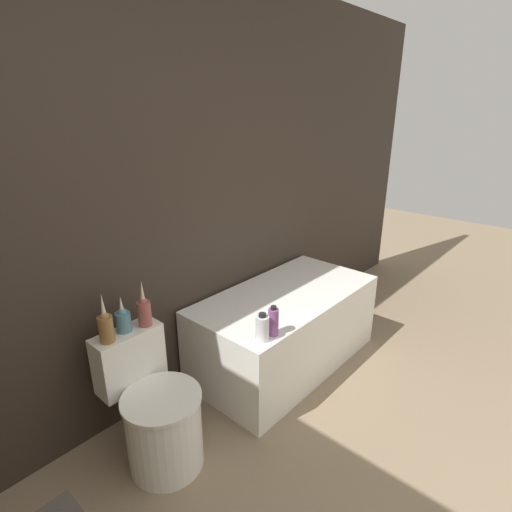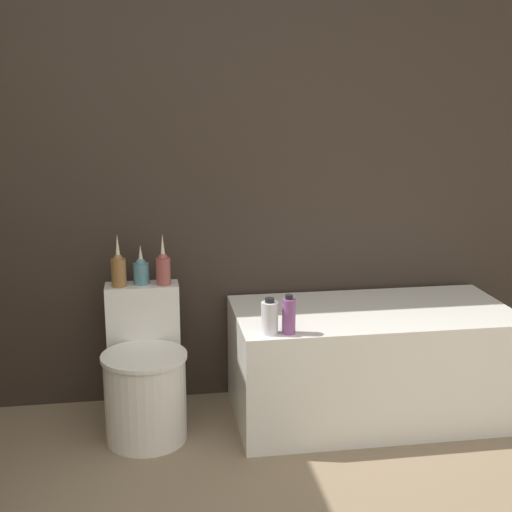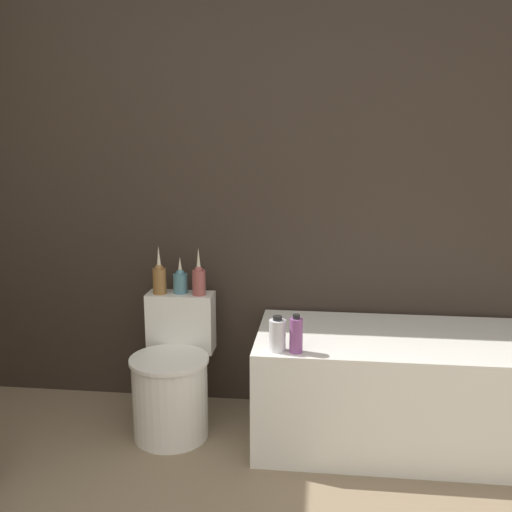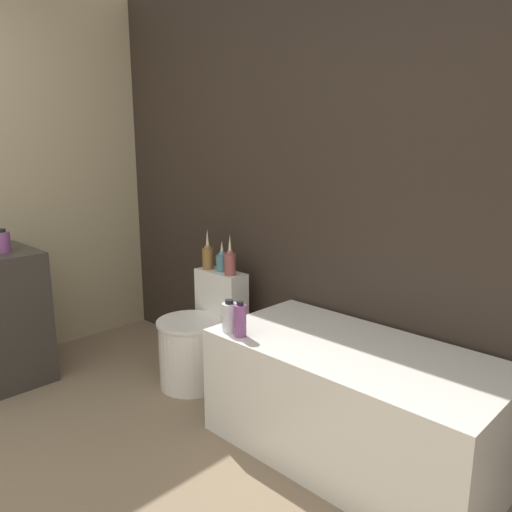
% 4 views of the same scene
% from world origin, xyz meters
% --- Properties ---
extents(wall_back_tiled, '(6.40, 0.06, 2.60)m').
position_xyz_m(wall_back_tiled, '(0.00, 2.28, 1.30)').
color(wall_back_tiled, '#332821').
rests_on(wall_back_tiled, ground_plane).
extents(bathtub, '(1.40, 0.71, 0.57)m').
position_xyz_m(bathtub, '(0.82, 1.88, 0.29)').
color(bathtub, white).
rests_on(bathtub, ground).
extents(toilet, '(0.41, 0.55, 0.71)m').
position_xyz_m(toilet, '(-0.34, 1.84, 0.29)').
color(toilet, white).
rests_on(toilet, ground).
extents(vase_gold, '(0.07, 0.07, 0.27)m').
position_xyz_m(vase_gold, '(-0.45, 2.04, 0.79)').
color(vase_gold, olive).
rests_on(vase_gold, toilet).
extents(vase_silver, '(0.08, 0.08, 0.20)m').
position_xyz_m(vase_silver, '(-0.34, 2.07, 0.78)').
color(vase_silver, teal).
rests_on(vase_silver, toilet).
extents(vase_bronze, '(0.07, 0.07, 0.26)m').
position_xyz_m(vase_bronze, '(-0.23, 2.04, 0.79)').
color(vase_bronze, '#994C47').
rests_on(vase_bronze, toilet).
extents(shampoo_bottle_tall, '(0.08, 0.08, 0.17)m').
position_xyz_m(shampoo_bottle_tall, '(0.24, 1.60, 0.65)').
color(shampoo_bottle_tall, silver).
rests_on(shampoo_bottle_tall, bathtub).
extents(shampoo_bottle_short, '(0.06, 0.06, 0.18)m').
position_xyz_m(shampoo_bottle_short, '(0.32, 1.59, 0.66)').
color(shampoo_bottle_short, '#8C4C8C').
rests_on(shampoo_bottle_short, bathtub).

